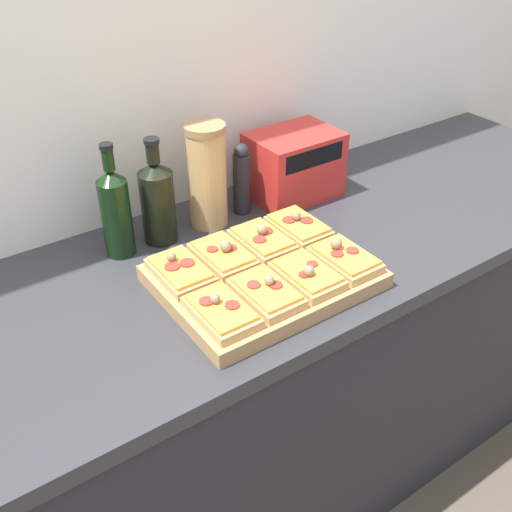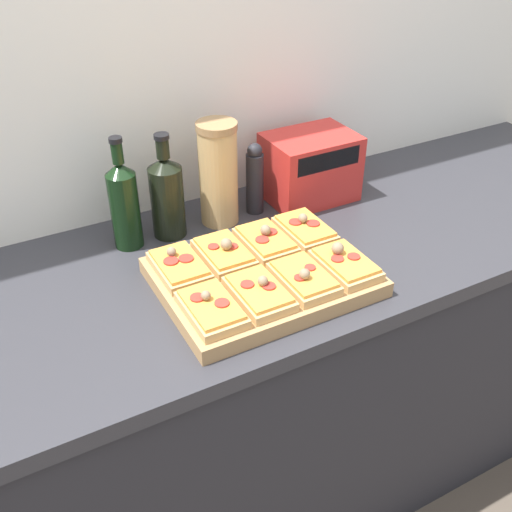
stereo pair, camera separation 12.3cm
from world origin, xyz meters
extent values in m
cube|color=silver|center=(0.00, 0.68, 1.25)|extent=(6.00, 0.06, 2.50)
cube|color=#232328|center=(0.00, 0.32, 0.42)|extent=(2.60, 0.64, 0.85)
cube|color=#2D2D33|center=(0.00, 0.32, 0.87)|extent=(2.63, 0.67, 0.04)
cube|color=#A37A4C|center=(0.08, 0.21, 0.90)|extent=(0.45, 0.35, 0.04)
cube|color=tan|center=(-0.08, 0.30, 0.93)|extent=(0.10, 0.16, 0.02)
cube|color=orange|center=(-0.08, 0.30, 0.95)|extent=(0.09, 0.14, 0.01)
cylinder|color=#AD2D23|center=(-0.10, 0.30, 0.95)|extent=(0.03, 0.03, 0.00)
cylinder|color=#AD2D23|center=(-0.07, 0.29, 0.95)|extent=(0.03, 0.03, 0.00)
sphere|color=#7F6B51|center=(-0.09, 0.32, 0.96)|extent=(0.02, 0.02, 0.02)
cube|color=tan|center=(0.02, 0.30, 0.93)|extent=(0.10, 0.16, 0.02)
cube|color=orange|center=(0.02, 0.30, 0.95)|extent=(0.09, 0.14, 0.01)
cylinder|color=#AD2D23|center=(0.01, 0.31, 0.95)|extent=(0.03, 0.03, 0.00)
cylinder|color=#AD2D23|center=(0.04, 0.29, 0.95)|extent=(0.03, 0.03, 0.00)
sphere|color=#7F6B51|center=(0.03, 0.29, 0.96)|extent=(0.03, 0.03, 0.03)
cube|color=tan|center=(0.13, 0.30, 0.93)|extent=(0.10, 0.16, 0.02)
cube|color=orange|center=(0.13, 0.30, 0.95)|extent=(0.09, 0.14, 0.01)
cylinder|color=#AD2D23|center=(0.12, 0.28, 0.95)|extent=(0.03, 0.03, 0.00)
cylinder|color=#AD2D23|center=(0.15, 0.30, 0.95)|extent=(0.03, 0.03, 0.00)
sphere|color=#7F6B51|center=(0.13, 0.30, 0.96)|extent=(0.02, 0.02, 0.02)
cube|color=tan|center=(0.24, 0.30, 0.93)|extent=(0.10, 0.16, 0.02)
cube|color=orange|center=(0.24, 0.30, 0.95)|extent=(0.09, 0.14, 0.01)
cylinder|color=#AD2D23|center=(0.22, 0.31, 0.95)|extent=(0.03, 0.03, 0.00)
cylinder|color=#AD2D23|center=(0.26, 0.29, 0.95)|extent=(0.03, 0.03, 0.00)
sphere|color=#7F6B51|center=(0.24, 0.31, 0.96)|extent=(0.02, 0.02, 0.02)
cube|color=tan|center=(-0.08, 0.13, 0.93)|extent=(0.10, 0.16, 0.02)
cube|color=orange|center=(-0.08, 0.13, 0.95)|extent=(0.09, 0.14, 0.01)
cylinder|color=#AD2D23|center=(-0.10, 0.16, 0.95)|extent=(0.03, 0.03, 0.00)
cylinder|color=#AD2D23|center=(-0.07, 0.12, 0.95)|extent=(0.03, 0.03, 0.00)
sphere|color=#7F6B51|center=(-0.09, 0.14, 0.96)|extent=(0.02, 0.02, 0.02)
cube|color=tan|center=(0.02, 0.13, 0.93)|extent=(0.10, 0.16, 0.02)
cube|color=orange|center=(0.02, 0.13, 0.95)|extent=(0.09, 0.14, 0.01)
cylinder|color=#AD2D23|center=(0.01, 0.15, 0.95)|extent=(0.03, 0.03, 0.00)
cylinder|color=#AD2D23|center=(0.04, 0.12, 0.95)|extent=(0.03, 0.03, 0.00)
sphere|color=#7F6B51|center=(0.03, 0.13, 0.96)|extent=(0.02, 0.02, 0.02)
cube|color=tan|center=(0.13, 0.13, 0.93)|extent=(0.10, 0.16, 0.02)
cube|color=orange|center=(0.13, 0.13, 0.95)|extent=(0.09, 0.14, 0.01)
cylinder|color=#AD2D23|center=(0.11, 0.12, 0.95)|extent=(0.02, 0.02, 0.00)
cylinder|color=#AD2D23|center=(0.15, 0.14, 0.95)|extent=(0.02, 0.02, 0.00)
sphere|color=#7F6B51|center=(0.12, 0.11, 0.96)|extent=(0.02, 0.02, 0.02)
cube|color=tan|center=(0.24, 0.13, 0.93)|extent=(0.10, 0.16, 0.02)
cube|color=orange|center=(0.24, 0.13, 0.95)|extent=(0.09, 0.14, 0.01)
cylinder|color=#AD2D23|center=(0.22, 0.14, 0.95)|extent=(0.03, 0.03, 0.00)
cylinder|color=#AD2D23|center=(0.26, 0.13, 0.95)|extent=(0.03, 0.03, 0.00)
sphere|color=#7F6B51|center=(0.23, 0.16, 0.96)|extent=(0.03, 0.03, 0.03)
cylinder|color=black|center=(-0.13, 0.51, 0.98)|extent=(0.07, 0.07, 0.19)
cone|color=black|center=(-0.13, 0.51, 1.09)|extent=(0.07, 0.07, 0.03)
cylinder|color=black|center=(-0.13, 0.51, 1.13)|extent=(0.03, 0.03, 0.05)
cylinder|color=black|center=(-0.13, 0.51, 1.16)|extent=(0.03, 0.03, 0.01)
cylinder|color=black|center=(-0.02, 0.51, 0.98)|extent=(0.08, 0.08, 0.18)
cone|color=black|center=(-0.02, 0.51, 1.08)|extent=(0.08, 0.08, 0.03)
cylinder|color=black|center=(-0.02, 0.51, 1.12)|extent=(0.03, 0.03, 0.05)
cylinder|color=black|center=(-0.02, 0.51, 1.15)|extent=(0.04, 0.04, 0.01)
cylinder|color=tan|center=(0.12, 0.51, 1.01)|extent=(0.10, 0.10, 0.25)
cylinder|color=#937047|center=(0.12, 0.51, 1.15)|extent=(0.10, 0.10, 0.02)
cylinder|color=black|center=(0.22, 0.51, 0.97)|extent=(0.05, 0.05, 0.16)
sphere|color=black|center=(0.22, 0.51, 1.06)|extent=(0.04, 0.04, 0.04)
cube|color=red|center=(0.39, 0.51, 0.98)|extent=(0.23, 0.17, 0.18)
cube|color=black|center=(0.39, 0.43, 1.03)|extent=(0.19, 0.01, 0.05)
cube|color=black|center=(0.52, 0.51, 0.99)|extent=(0.02, 0.02, 0.02)
camera|label=1|loc=(-0.55, -0.66, 1.68)|focal=42.00mm
camera|label=2|loc=(-0.44, -0.72, 1.68)|focal=42.00mm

